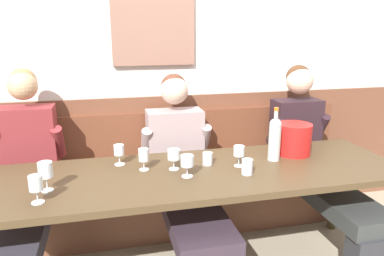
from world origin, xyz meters
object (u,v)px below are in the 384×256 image
object	(u,v)px
water_tumbler_center	(247,167)
wall_bench	(177,195)
person_left_seat	(184,172)
water_tumbler_left	(208,159)
person_right_seat	(315,156)
wine_bottle_clear_water	(275,138)
dining_table	(197,182)
wine_glass_mid_right	(45,171)
wine_glass_center_rear	(174,155)
wine_glass_by_bottle	(119,151)
wine_glass_near_bucket	(239,152)
wine_glass_left_end	(187,162)
wine_glass_center_front	(36,185)
wine_glass_mid_left	(144,155)
person_center_right_seat	(24,181)
ice_bucket	(294,139)

from	to	relation	value
water_tumbler_center	wall_bench	bearing A→B (deg)	110.45
person_left_seat	water_tumbler_left	bearing A→B (deg)	-61.29
person_right_seat	wine_bottle_clear_water	bearing A→B (deg)	-153.18
wall_bench	water_tumbler_center	xyz separation A→B (m)	(0.28, -0.76, 0.50)
dining_table	wine_bottle_clear_water	bearing A→B (deg)	7.76
wine_glass_mid_right	wine_glass_center_rear	bearing A→B (deg)	11.69
wine_glass_by_bottle	wine_glass_near_bucket	xyz separation A→B (m)	(0.74, -0.20, 0.00)
person_left_seat	wine_glass_mid_right	xyz separation A→B (m)	(-0.84, -0.39, 0.23)
wine_bottle_clear_water	wine_glass_by_bottle	xyz separation A→B (m)	(-1.00, 0.15, -0.06)
wine_glass_center_rear	water_tumbler_left	size ratio (longest dim) A/B	1.62
wine_glass_by_bottle	water_tumbler_center	world-z (taller)	wine_glass_by_bottle
wine_glass_left_end	wine_glass_near_bucket	bearing A→B (deg)	14.19
wine_glass_center_front	wine_glass_left_end	distance (m)	0.82
dining_table	wine_glass_mid_left	size ratio (longest dim) A/B	18.97
wine_glass_mid_right	person_left_seat	bearing A→B (deg)	24.90
wine_glass_center_front	water_tumbler_center	world-z (taller)	wine_glass_center_front
wine_bottle_clear_water	dining_table	bearing A→B (deg)	-172.24
person_left_seat	wine_glass_near_bucket	world-z (taller)	person_left_seat
wine_glass_mid_left	water_tumbler_left	world-z (taller)	wine_glass_mid_left
person_right_seat	wine_glass_near_bucket	world-z (taller)	person_right_seat
person_left_seat	person_right_seat	world-z (taller)	person_right_seat
wine_glass_mid_right	wine_glass_left_end	size ratio (longest dim) A/B	1.24
person_center_right_seat	wine_glass_left_end	xyz separation A→B (m)	(0.98, -0.39, 0.18)
wine_glass_left_end	wine_glass_center_rear	bearing A→B (deg)	112.23
wine_bottle_clear_water	wine_glass_by_bottle	size ratio (longest dim) A/B	2.67
person_right_seat	wine_glass_by_bottle	distance (m)	1.48
ice_bucket	wine_glass_near_bucket	xyz separation A→B (m)	(-0.46, -0.14, -0.01)
person_right_seat	water_tumbler_center	bearing A→B (deg)	-149.68
wall_bench	person_center_right_seat	bearing A→B (deg)	-163.14
dining_table	water_tumbler_center	world-z (taller)	water_tumbler_center
wine_glass_mid_left	wine_glass_near_bucket	bearing A→B (deg)	-7.36
ice_bucket	wine_bottle_clear_water	distance (m)	0.21
person_center_right_seat	person_right_seat	bearing A→B (deg)	-0.27
wall_bench	dining_table	xyz separation A→B (m)	(0.00, -0.64, 0.38)
person_left_seat	person_center_right_seat	bearing A→B (deg)	179.10
wine_glass_near_bucket	water_tumbler_center	xyz separation A→B (m)	(0.00, -0.14, -0.05)
dining_table	person_center_right_seat	distance (m)	1.11
wine_glass_by_bottle	wine_glass_left_end	xyz separation A→B (m)	(0.38, -0.29, 0.00)
dining_table	water_tumbler_left	distance (m)	0.17
person_left_seat	person_right_seat	size ratio (longest dim) A/B	0.97
wine_glass_center_front	water_tumbler_center	xyz separation A→B (m)	(1.16, 0.11, -0.05)
wine_glass_by_bottle	wine_glass_mid_right	world-z (taller)	wine_glass_mid_right
wine_glass_near_bucket	water_tumbler_left	size ratio (longest dim) A/B	1.69
wall_bench	wine_glass_center_front	bearing A→B (deg)	-135.57
ice_bucket	wine_glass_near_bucket	bearing A→B (deg)	-162.80
wine_glass_by_bottle	water_tumbler_left	world-z (taller)	wine_glass_by_bottle
wall_bench	wine_glass_left_end	distance (m)	0.90
ice_bucket	water_tumbler_left	distance (m)	0.65
water_tumbler_center	ice_bucket	bearing A→B (deg)	31.45
wine_glass_by_bottle	wine_glass_near_bucket	world-z (taller)	wine_glass_near_bucket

